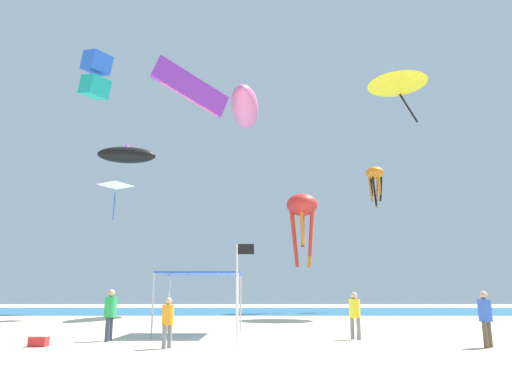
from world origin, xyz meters
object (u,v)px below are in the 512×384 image
person_near_tent (111,310)px  kite_delta_yellow (397,80)px  person_central (486,314)px  banner_flag (239,283)px  person_rightmost (168,318)px  kite_inflatable_pink (245,108)px  kite_octopus_orange (375,175)px  kite_octopus_red (302,209)px  kite_inflatable_black (127,155)px  kite_parafoil_purple (191,88)px  cooler_box (39,341)px  canopy_tent (201,276)px  kite_diamond_white (116,187)px  person_leftmost (355,312)px  kite_box_blue (96,75)px

person_near_tent → kite_delta_yellow: size_ratio=0.27×
person_central → banner_flag: 8.06m
person_rightmost → kite_inflatable_pink: 27.33m
person_near_tent → kite_octopus_orange: 33.98m
person_rightmost → banner_flag: size_ratio=0.47×
person_near_tent → kite_octopus_orange: size_ratio=0.45×
person_near_tent → kite_octopus_red: (9.52, 23.58, 8.09)m
kite_inflatable_black → kite_parafoil_purple: bearing=-62.1°
banner_flag → kite_parafoil_purple: size_ratio=0.62×
person_central → person_rightmost: (-10.22, -0.26, -0.11)m
cooler_box → kite_octopus_orange: bearing=56.4°
cooler_box → kite_parafoil_purple: kite_parafoil_purple is taller
kite_delta_yellow → kite_inflatable_pink: kite_delta_yellow is taller
canopy_tent → kite_diamond_white: size_ratio=1.32×
kite_octopus_orange → cooler_box: bearing=-65.4°
person_rightmost → cooler_box: (-4.28, 0.57, -0.75)m
person_central → kite_parafoil_purple: 24.80m
kite_octopus_orange → banner_flag: bearing=-55.4°
kite_inflatable_black → kite_parafoil_purple: size_ratio=1.02×
cooler_box → kite_diamond_white: size_ratio=0.22×
person_rightmost → banner_flag: banner_flag is taller
kite_inflatable_black → person_central: bearing=-60.6°
kite_parafoil_purple → kite_octopus_orange: bearing=7.9°
kite_delta_yellow → kite_parafoil_purple: bearing=-37.5°
person_leftmost → kite_delta_yellow: bearing=118.1°
person_leftmost → person_central: bearing=17.6°
person_leftmost → kite_box_blue: kite_box_blue is taller
person_leftmost → kite_delta_yellow: (8.02, 17.48, 18.08)m
kite_octopus_red → kite_box_blue: 21.97m
person_leftmost → person_central: size_ratio=0.98×
person_rightmost → kite_octopus_red: bearing=-168.4°
kite_diamond_white → kite_octopus_orange: kite_octopus_orange is taller
banner_flag → kite_box_blue: (-8.55, 8.33, 11.79)m
person_rightmost → kite_diamond_white: bearing=-130.1°
kite_octopus_red → kite_diamond_white: 16.76m
kite_octopus_red → kite_inflatable_black: size_ratio=1.21×
canopy_tent → person_near_tent: size_ratio=1.84×
cooler_box → kite_diamond_white: 19.09m
kite_inflatable_black → canopy_tent: bearing=-73.1°
kite_octopus_red → kite_diamond_white: kite_octopus_red is taller
person_near_tent → person_rightmost: (2.54, -2.28, -0.16)m
person_central → kite_octopus_orange: (4.37, 28.77, 12.10)m
kite_octopus_red → kite_diamond_white: bearing=128.5°
canopy_tent → person_leftmost: 6.55m
person_rightmost → banner_flag: 2.58m
person_leftmost → kite_inflatable_black: (-15.76, 23.04, 13.24)m
person_near_tent → kite_diamond_white: 17.58m
kite_octopus_orange → kite_octopus_red: bearing=-99.2°
banner_flag → kite_delta_yellow: 28.81m
canopy_tent → kite_box_blue: kite_box_blue is taller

